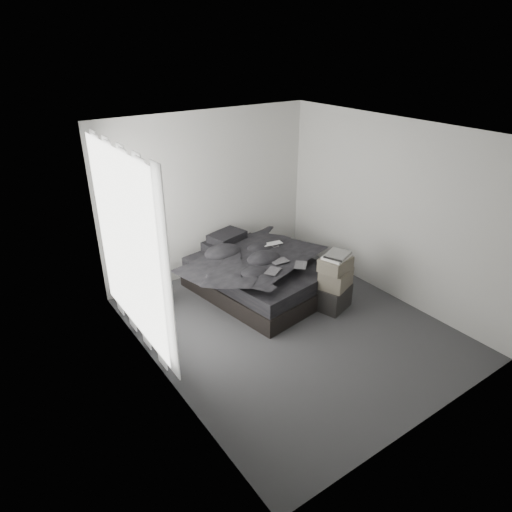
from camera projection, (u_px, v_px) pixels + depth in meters
floor at (290, 327)px, 6.18m from camera, size 3.60×4.20×0.01m
ceiling at (297, 132)px, 5.05m from camera, size 3.60×4.20×0.01m
wall_back at (209, 195)px, 7.17m from camera, size 3.60×0.01×2.60m
wall_front at (442, 317)px, 4.07m from camera, size 3.60×0.01×2.60m
wall_left at (157, 279)px, 4.69m from camera, size 0.01×4.20×2.60m
wall_right at (391, 210)px, 6.54m from camera, size 0.01×4.20×2.60m
window_left at (127, 245)px, 5.34m from camera, size 0.02×2.00×2.30m
curtain_left at (132, 249)px, 5.40m from camera, size 0.06×2.12×2.48m
bed at (259, 284)px, 6.98m from camera, size 1.78×2.19×0.27m
mattress at (259, 270)px, 6.88m from camera, size 1.72×2.12×0.21m
duvet at (261, 258)px, 6.75m from camera, size 1.70×1.90×0.23m
pillow_lower at (223, 245)px, 7.28m from camera, size 0.65×0.49×0.13m
pillow_upper at (227, 237)px, 7.25m from camera, size 0.64×0.51×0.13m
laptop at (274, 241)px, 6.98m from camera, size 0.35×0.25×0.03m
comic_a at (273, 266)px, 6.24m from camera, size 0.30×0.27×0.01m
comic_b at (280, 256)px, 6.51m from camera, size 0.26×0.18×0.01m
comic_c at (301, 260)px, 6.39m from camera, size 0.29×0.29×0.01m
side_stand at (156, 284)px, 6.55m from camera, size 0.46×0.46×0.69m
papers at (155, 262)px, 6.39m from camera, size 0.33×0.29×0.01m
floor_books at (156, 335)px, 5.90m from camera, size 0.17×0.22×0.14m
box_lower at (333, 297)px, 6.55m from camera, size 0.56×0.49×0.35m
box_mid at (336, 278)px, 6.42m from camera, size 0.54×0.48×0.27m
box_upper at (336, 264)px, 6.31m from camera, size 0.49×0.43×0.18m
art_book_white at (337, 257)px, 6.27m from camera, size 0.43×0.38×0.04m
art_book_snake at (338, 254)px, 6.26m from camera, size 0.43×0.39×0.03m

